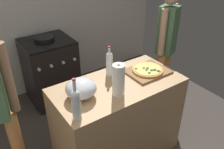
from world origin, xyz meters
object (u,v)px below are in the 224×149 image
paper_towel_roll (118,80)px  pizza (148,70)px  wine_bottle_dark (76,103)px  wine_bottle_green (109,63)px  mixing_bowl (81,88)px  person_in_red (166,45)px  stove (50,70)px

paper_towel_roll → pizza: bearing=17.0°
paper_towel_roll → wine_bottle_dark: (-0.43, -0.08, -0.00)m
wine_bottle_green → wine_bottle_dark: 0.68m
mixing_bowl → person_in_red: person_in_red is taller
mixing_bowl → wine_bottle_dark: 0.28m
wine_bottle_dark → stove: wine_bottle_dark is taller
mixing_bowl → wine_bottle_green: bearing=22.8°
pizza → stove: size_ratio=0.33×
pizza → wine_bottle_green: 0.39m
pizza → paper_towel_roll: bearing=-163.0°
pizza → mixing_bowl: mixing_bowl is taller
wine_bottle_green → stove: size_ratio=0.32×
person_in_red → mixing_bowl: bearing=-164.8°
mixing_bowl → wine_bottle_green: size_ratio=0.88×
pizza → wine_bottle_dark: 0.92m
wine_bottle_dark → person_in_red: size_ratio=0.22×
wine_bottle_green → person_in_red: (0.98, 0.21, -0.14)m
person_in_red → stove: bearing=140.4°
paper_towel_roll → person_in_red: 1.23m
mixing_bowl → person_in_red: bearing=15.2°
wine_bottle_green → wine_bottle_dark: wine_bottle_dark is taller
stove → wine_bottle_green: bearing=-81.0°
wine_bottle_dark → stove: (0.37, 1.57, -0.59)m
paper_towel_roll → person_in_red: person_in_red is taller
paper_towel_roll → person_in_red: bearing=25.4°
pizza → wine_bottle_green: wine_bottle_green is taller
paper_towel_roll → wine_bottle_dark: 0.44m
paper_towel_roll → stove: size_ratio=0.31×
wine_bottle_green → wine_bottle_dark: size_ratio=0.86×
pizza → person_in_red: person_in_red is taller
wine_bottle_dark → stove: bearing=76.8°
pizza → stove: pizza is taller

